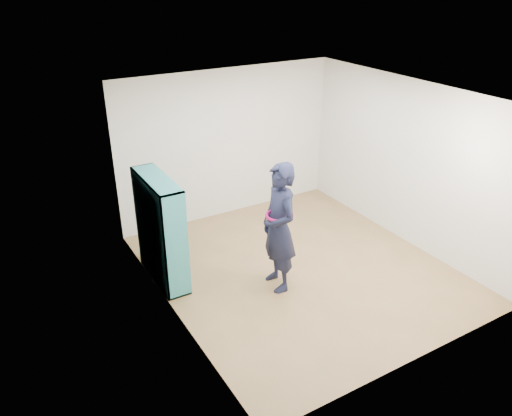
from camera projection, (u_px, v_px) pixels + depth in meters
floor at (300, 268)px, 7.47m from camera, size 4.50×4.50×0.00m
ceiling at (307, 96)px, 6.33m from camera, size 4.50×4.50×0.00m
wall_left at (167, 223)px, 5.99m from camera, size 0.02×4.50×2.60m
wall_right at (408, 163)px, 7.81m from camera, size 0.02×4.50×2.60m
wall_back at (228, 144)px, 8.65m from camera, size 4.00×0.02×2.60m
wall_front at (429, 265)px, 5.16m from camera, size 4.00×0.02×2.60m
bookshelf at (159, 232)px, 6.92m from camera, size 0.34×1.17×1.56m
person at (279, 228)px, 6.69m from camera, size 0.51×0.71×1.84m
smartphone at (267, 220)px, 6.64m from camera, size 0.02×0.10×0.12m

